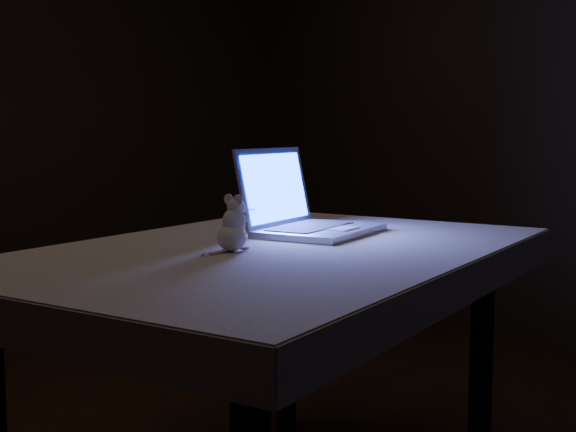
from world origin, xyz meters
TOP-DOWN VIEW (x-y plane):
  - table at (0.10, -0.35)m, footprint 1.67×1.34m
  - tablecloth at (0.10, -0.30)m, footprint 1.78×1.44m
  - laptop at (0.36, -0.24)m, footprint 0.47×0.44m
  - plush_mouse at (-0.03, -0.35)m, footprint 0.14×0.14m

SIDE VIEW (x-z plane):
  - table at x=0.10m, z-range 0.00..0.78m
  - tablecloth at x=0.10m, z-range 0.69..0.79m
  - plush_mouse at x=-0.03m, z-range 0.79..0.93m
  - laptop at x=0.36m, z-range 0.79..1.04m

